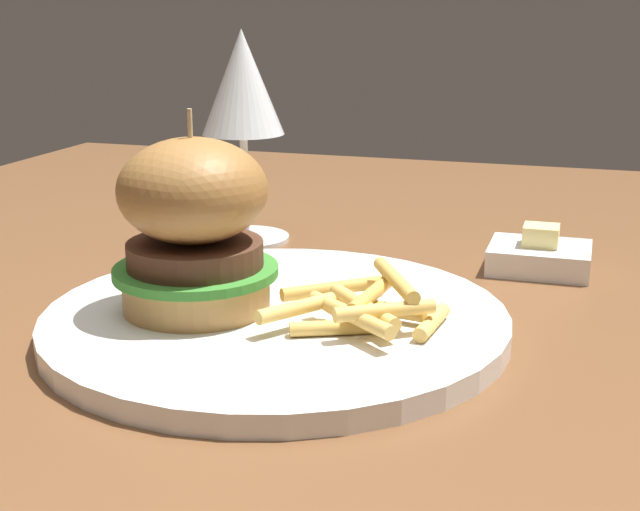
# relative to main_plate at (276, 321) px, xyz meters

# --- Properties ---
(dining_table) EXTENTS (1.13, 0.93, 0.74)m
(dining_table) POSITION_rel_main_plate_xyz_m (0.03, 0.19, -0.10)
(dining_table) COLOR brown
(dining_table) RESTS_ON ground
(main_plate) EXTENTS (0.29, 0.29, 0.01)m
(main_plate) POSITION_rel_main_plate_xyz_m (0.00, 0.00, 0.00)
(main_plate) COLOR white
(main_plate) RESTS_ON dining_table
(burger_sandwich) EXTENTS (0.10, 0.10, 0.13)m
(burger_sandwich) POSITION_rel_main_plate_xyz_m (-0.05, -0.01, 0.06)
(burger_sandwich) COLOR #B78447
(burger_sandwich) RESTS_ON main_plate
(fries_pile) EXTENTS (0.11, 0.11, 0.03)m
(fries_pile) POSITION_rel_main_plate_xyz_m (0.06, -0.01, 0.02)
(fries_pile) COLOR #E0B251
(fries_pile) RESTS_ON main_plate
(wine_glass) EXTENTS (0.08, 0.08, 0.18)m
(wine_glass) POSITION_rel_main_plate_xyz_m (-0.10, 0.20, 0.12)
(wine_glass) COLOR silver
(wine_glass) RESTS_ON dining_table
(butter_dish) EXTENTS (0.08, 0.06, 0.04)m
(butter_dish) POSITION_rel_main_plate_xyz_m (0.15, 0.19, 0.00)
(butter_dish) COLOR white
(butter_dish) RESTS_ON dining_table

